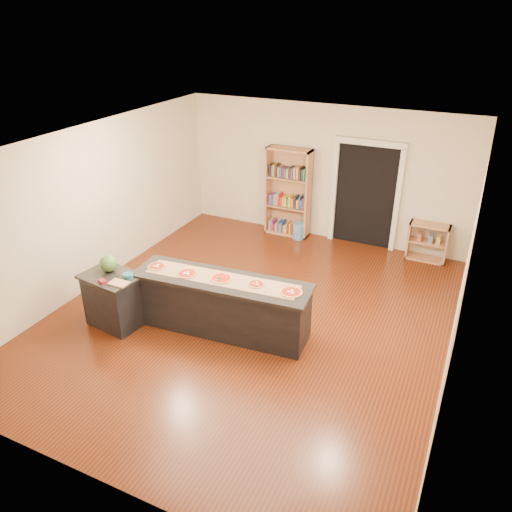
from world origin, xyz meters
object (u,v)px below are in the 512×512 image
at_px(low_shelf, 428,242).
at_px(waste_bin, 298,230).
at_px(bookshelf, 288,193).
at_px(kitchen_island, 222,305).
at_px(side_counter, 114,299).
at_px(watermelon, 108,263).

relative_size(low_shelf, waste_bin, 2.07).
relative_size(bookshelf, low_shelf, 2.52).
bearing_deg(waste_bin, kitchen_island, -87.68).
bearing_deg(side_counter, kitchen_island, 27.47).
height_order(bookshelf, waste_bin, bookshelf).
relative_size(kitchen_island, bookshelf, 1.43).
distance_m(kitchen_island, side_counter, 1.69).
bearing_deg(waste_bin, low_shelf, 3.06).
distance_m(low_shelf, watermelon, 6.00).
xyz_separation_m(kitchen_island, side_counter, (-1.59, -0.56, -0.01)).
distance_m(side_counter, watermelon, 0.58).
bearing_deg(kitchen_island, low_shelf, 52.23).
relative_size(kitchen_island, low_shelf, 3.60).
bearing_deg(bookshelf, side_counter, -104.50).
bearing_deg(low_shelf, side_counter, -132.99).
distance_m(kitchen_island, bookshelf, 3.86).
bearing_deg(low_shelf, watermelon, -134.39).
bearing_deg(bookshelf, waste_bin, -22.82).
bearing_deg(bookshelf, watermelon, -106.12).
bearing_deg(low_shelf, waste_bin, -176.94).
distance_m(side_counter, bookshelf, 4.53).
xyz_separation_m(waste_bin, watermelon, (-1.55, -4.12, 0.82)).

